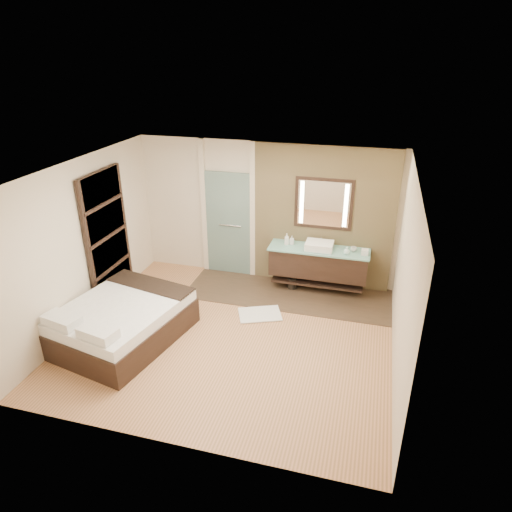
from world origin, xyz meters
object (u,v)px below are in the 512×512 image
(vanity, at_px, (318,262))
(waste_bin, at_px, (292,283))
(bed, at_px, (122,322))
(mirror_unit, at_px, (324,204))

(vanity, bearing_deg, waste_bin, -171.69)
(vanity, height_order, bed, vanity)
(bed, bearing_deg, mirror_unit, 55.76)
(mirror_unit, relative_size, waste_bin, 4.65)
(vanity, distance_m, bed, 3.66)
(vanity, distance_m, waste_bin, 0.66)
(mirror_unit, bearing_deg, waste_bin, -146.66)
(mirror_unit, bearing_deg, bed, -136.14)
(vanity, relative_size, waste_bin, 8.12)
(waste_bin, bearing_deg, bed, -134.35)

